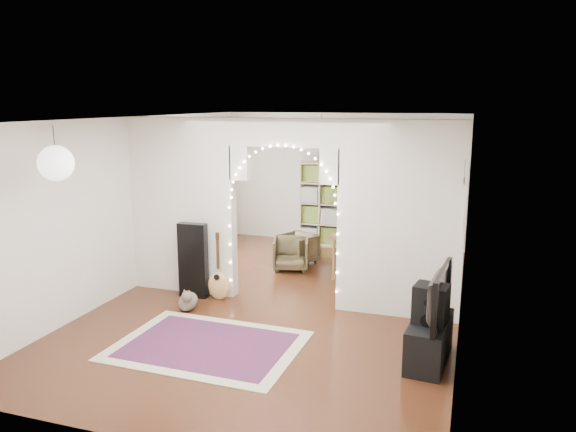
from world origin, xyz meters
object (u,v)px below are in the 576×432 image
(dining_table, at_px, (370,239))
(media_console, at_px, (429,341))
(dining_chair_left, at_px, (291,254))
(acoustic_guitar, at_px, (218,275))
(dining_chair_right, at_px, (297,249))
(floor_speaker, at_px, (430,325))
(bookcase, at_px, (342,204))

(dining_table, bearing_deg, media_console, -62.14)
(dining_chair_left, bearing_deg, acoustic_guitar, -123.21)
(dining_chair_left, bearing_deg, media_console, -64.54)
(acoustic_guitar, bearing_deg, dining_chair_right, 81.85)
(floor_speaker, bearing_deg, dining_chair_right, 136.68)
(acoustic_guitar, height_order, bookcase, bookcase)
(acoustic_guitar, xyz_separation_m, dining_table, (1.96, 1.74, 0.30))
(dining_chair_right, bearing_deg, dining_chair_left, -65.85)
(floor_speaker, xyz_separation_m, dining_chair_right, (-2.61, 3.37, -0.19))
(acoustic_guitar, bearing_deg, bookcase, 80.86)
(floor_speaker, height_order, dining_chair_left, floor_speaker)
(acoustic_guitar, height_order, floor_speaker, acoustic_guitar)
(floor_speaker, xyz_separation_m, dining_table, (-1.20, 2.92, 0.22))
(floor_speaker, height_order, dining_chair_right, floor_speaker)
(dining_chair_left, relative_size, dining_chair_right, 1.02)
(acoustic_guitar, relative_size, dining_chair_left, 1.41)
(media_console, distance_m, dining_table, 3.13)
(dining_chair_left, bearing_deg, floor_speaker, -65.12)
(acoustic_guitar, distance_m, bookcase, 3.91)
(acoustic_guitar, relative_size, dining_table, 0.69)
(acoustic_guitar, distance_m, floor_speaker, 3.38)
(bookcase, bearing_deg, floor_speaker, -78.48)
(media_console, distance_m, dining_chair_right, 4.22)
(floor_speaker, bearing_deg, dining_chair_left, 140.13)
(bookcase, distance_m, dining_chair_right, 1.73)
(bookcase, bearing_deg, media_console, -78.21)
(dining_table, relative_size, dining_chair_right, 2.07)
(media_console, height_order, dining_chair_left, dining_chair_left)
(bookcase, height_order, dining_chair_right, bookcase)
(media_console, bearing_deg, dining_table, 118.08)
(bookcase, bearing_deg, dining_chair_right, -118.54)
(floor_speaker, bearing_deg, media_console, 98.45)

